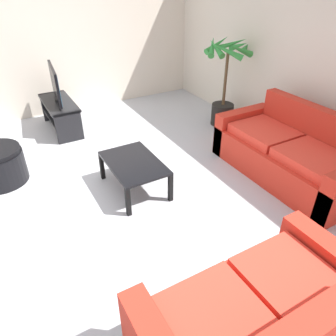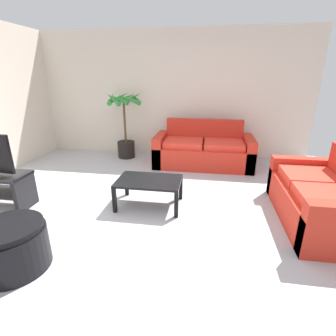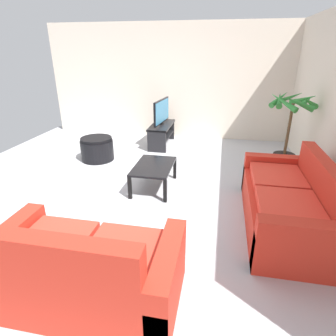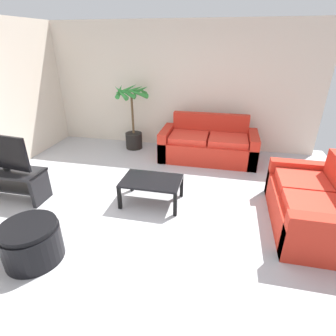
{
  "view_description": "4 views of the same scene",
  "coord_description": "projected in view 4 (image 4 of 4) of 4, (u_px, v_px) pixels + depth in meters",
  "views": [
    {
      "loc": [
        3.07,
        -0.86,
        2.38
      ],
      "look_at": [
        0.55,
        0.58,
        0.53
      ],
      "focal_mm": 34.0,
      "sensor_mm": 36.0,
      "label": 1
    },
    {
      "loc": [
        0.81,
        -2.81,
        1.78
      ],
      "look_at": [
        0.25,
        0.75,
        0.45
      ],
      "focal_mm": 27.25,
      "sensor_mm": 36.0,
      "label": 2
    },
    {
      "loc": [
        3.98,
        1.39,
        2.08
      ],
      "look_at": [
        0.11,
        0.64,
        0.4
      ],
      "focal_mm": 29.66,
      "sensor_mm": 36.0,
      "label": 3
    },
    {
      "loc": [
        1.04,
        -3.0,
        2.31
      ],
      "look_at": [
        0.2,
        0.81,
        0.42
      ],
      "focal_mm": 28.34,
      "sensor_mm": 36.0,
      "label": 4
    }
  ],
  "objects": [
    {
      "name": "ottoman",
      "position": [
        32.0,
        242.0,
        3.01
      ],
      "size": [
        0.65,
        0.65,
        0.47
      ],
      "color": "black",
      "rests_on": "ground"
    },
    {
      "name": "coffee_table",
      "position": [
        151.0,
        183.0,
        4.03
      ],
      "size": [
        0.9,
        0.59,
        0.4
      ],
      "color": "black",
      "rests_on": "ground"
    },
    {
      "name": "potted_palm",
      "position": [
        133.0,
        120.0,
        5.98
      ],
      "size": [
        0.81,
        0.83,
        1.46
      ],
      "color": "black",
      "rests_on": "ground"
    },
    {
      "name": "tv_stand",
      "position": [
        10.0,
        180.0,
        4.16
      ],
      "size": [
        1.1,
        0.45,
        0.5
      ],
      "color": "black",
      "rests_on": "ground"
    },
    {
      "name": "ground_plane",
      "position": [
        143.0,
        216.0,
        3.84
      ],
      "size": [
        6.6,
        6.6,
        0.0
      ],
      "primitive_type": "plane",
      "color": "#B2B2B7"
    },
    {
      "name": "couch_loveseat",
      "position": [
        312.0,
        206.0,
        3.55
      ],
      "size": [
        0.9,
        1.65,
        0.9
      ],
      "color": "red",
      "rests_on": "ground"
    },
    {
      "name": "wall_back",
      "position": [
        180.0,
        87.0,
        5.89
      ],
      "size": [
        6.0,
        0.06,
        2.7
      ],
      "primitive_type": "cube",
      "color": "beige",
      "rests_on": "ground"
    },
    {
      "name": "couch_main",
      "position": [
        208.0,
        145.0,
        5.57
      ],
      "size": [
        1.96,
        0.9,
        0.9
      ],
      "color": "red",
      "rests_on": "ground"
    },
    {
      "name": "tv",
      "position": [
        2.0,
        152.0,
        3.96
      ],
      "size": [
        0.94,
        0.15,
        0.57
      ],
      "color": "black",
      "rests_on": "tv_stand"
    }
  ]
}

